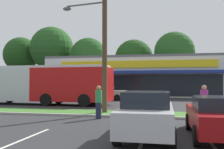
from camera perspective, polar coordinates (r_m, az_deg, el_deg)
The scene contains 18 objects.
grass_median at distance 16.36m, azimuth -11.26°, elevation -8.16°, with size 56.00×2.20×0.12m, color #427A2D.
curb_lip at distance 15.25m, azimuth -13.07°, elevation -8.64°, with size 56.00×0.24×0.12m, color #99968C.
parking_stripe_2 at distance 8.97m, azimuth -20.89°, elevation -14.03°, with size 0.12×4.80×0.01m, color silver.
parking_stripe_3 at distance 8.12m, azimuth 6.37°, elevation -15.46°, with size 0.12×4.80×0.01m, color silver.
storefront_building at distance 36.35m, azimuth 6.10°, elevation -0.47°, with size 23.77×11.78×5.22m.
tree_far_left at distance 53.83m, azimuth -19.52°, elevation 4.16°, with size 6.84×6.84×10.63m.
tree_left at distance 49.71m, azimuth -13.22°, elevation 5.64°, with size 8.10×8.10×12.17m.
tree_mid_left at distance 45.53m, azimuth -5.27°, elevation 4.10°, with size 6.42×6.42×9.63m.
tree_mid at distance 47.37m, azimuth 4.88°, elevation 3.54°, with size 7.00×7.00×9.63m.
tree_mid_right at distance 44.19m, azimuth 13.67°, elevation 4.92°, with size 6.70×6.70×10.24m.
utility_pole at distance 15.68m, azimuth -2.15°, elevation 9.72°, with size 3.11×2.39×9.35m.
city_bus at distance 22.47m, azimuth -14.94°, elevation -1.96°, with size 11.71×2.95×3.25m.
car_0 at distance 27.00m, azimuth -1.32°, elevation -4.07°, with size 4.18×1.99×1.46m.
car_2 at distance 9.68m, azimuth 22.42°, elevation -8.59°, with size 1.90×4.40×1.44m.
car_3 at distance 29.94m, azimuth -16.42°, elevation -3.77°, with size 4.66×1.92×1.43m.
car_4 at distance 9.13m, azimuth 7.81°, elevation -8.71°, with size 1.86×4.39×1.61m.
pedestrian_near_bench at distance 13.53m, azimuth -3.00°, elevation -6.13°, with size 0.35×0.35×1.74m.
pedestrian_by_pole at distance 13.01m, azimuth 19.80°, elevation -6.12°, with size 0.36×0.36×1.78m.
Camera 1 is at (6.35, -0.95, 1.96)m, focal length 41.18 mm.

